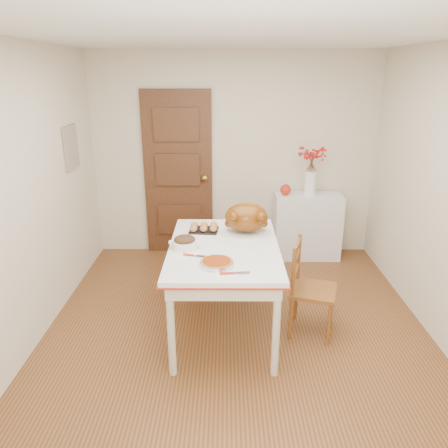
{
  "coord_description": "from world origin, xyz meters",
  "views": [
    {
      "loc": [
        -0.1,
        -3.28,
        2.26
      ],
      "look_at": [
        -0.12,
        0.16,
        1.02
      ],
      "focal_mm": 34.28,
      "sensor_mm": 36.0,
      "label": 1
    }
  ],
  "objects_px": {
    "kitchen_table": "(224,289)",
    "sideboard": "(307,226)",
    "pumpkin_pie": "(217,262)",
    "turkey_platter": "(246,219)",
    "chair_oak": "(314,288)"
  },
  "relations": [
    {
      "from": "chair_oak",
      "to": "turkey_platter",
      "type": "xyz_separation_m",
      "value": [
        -0.59,
        0.3,
        0.55
      ]
    },
    {
      "from": "sideboard",
      "to": "pumpkin_pie",
      "type": "bearing_deg",
      "value": -117.92
    },
    {
      "from": "kitchen_table",
      "to": "chair_oak",
      "type": "xyz_separation_m",
      "value": [
        0.8,
        -0.02,
        0.02
      ]
    },
    {
      "from": "kitchen_table",
      "to": "pumpkin_pie",
      "type": "distance_m",
      "value": 0.6
    },
    {
      "from": "sideboard",
      "to": "pumpkin_pie",
      "type": "relative_size",
      "value": 3.15
    },
    {
      "from": "kitchen_table",
      "to": "sideboard",
      "type": "bearing_deg",
      "value": 58.04
    },
    {
      "from": "turkey_platter",
      "to": "pumpkin_pie",
      "type": "height_order",
      "value": "turkey_platter"
    },
    {
      "from": "sideboard",
      "to": "turkey_platter",
      "type": "height_order",
      "value": "turkey_platter"
    },
    {
      "from": "sideboard",
      "to": "turkey_platter",
      "type": "xyz_separation_m",
      "value": [
        -0.84,
        -1.38,
        0.57
      ]
    },
    {
      "from": "sideboard",
      "to": "kitchen_table",
      "type": "bearing_deg",
      "value": -121.96
    },
    {
      "from": "chair_oak",
      "to": "turkey_platter",
      "type": "distance_m",
      "value": 0.86
    },
    {
      "from": "turkey_platter",
      "to": "sideboard",
      "type": "bearing_deg",
      "value": 40.95
    },
    {
      "from": "kitchen_table",
      "to": "turkey_platter",
      "type": "xyz_separation_m",
      "value": [
        0.2,
        0.28,
        0.56
      ]
    },
    {
      "from": "sideboard",
      "to": "turkey_platter",
      "type": "relative_size",
      "value": 1.79
    },
    {
      "from": "kitchen_table",
      "to": "pumpkin_pie",
      "type": "xyz_separation_m",
      "value": [
        -0.05,
        -0.4,
        0.45
      ]
    }
  ]
}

